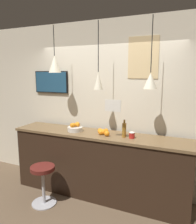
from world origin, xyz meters
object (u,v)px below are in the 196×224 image
juice_bottle (124,130)px  spread_jar (132,135)px  bar_stool (43,178)px  mounted_tv (51,82)px  fruit_bowl (75,128)px

juice_bottle → spread_jar: size_ratio=2.92×
bar_stool → juice_bottle: size_ratio=2.31×
spread_jar → mounted_tv: mounted_tv is taller
fruit_bowl → mounted_tv: size_ratio=0.35×
bar_stool → fruit_bowl: 0.93m
fruit_bowl → juice_bottle: juice_bottle is taller
spread_jar → mounted_tv: size_ratio=0.13×
bar_stool → juice_bottle: (1.12, 0.54, 0.75)m
juice_bottle → mounted_tv: 1.74m
spread_jar → mounted_tv: (-1.68, 0.37, 0.74)m
spread_jar → fruit_bowl: bearing=179.7°
bar_stool → spread_jar: size_ratio=6.74×
bar_stool → mounted_tv: size_ratio=0.88×
juice_bottle → spread_jar: juice_bottle is taller
bar_stool → fruit_bowl: bearing=63.5°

